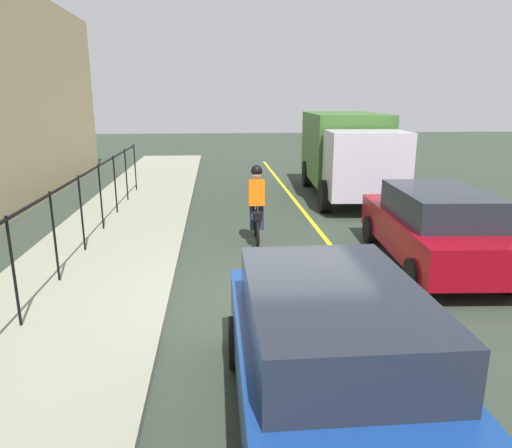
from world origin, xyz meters
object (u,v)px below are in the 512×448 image
object	(u,v)px
parked_sedan_rear	(334,366)
patrol_sedan	(434,226)
cyclist_lead	(257,205)
box_truck_background	(347,151)

from	to	relation	value
parked_sedan_rear	patrol_sedan	bearing A→B (deg)	146.05
patrol_sedan	parked_sedan_rear	xyz separation A→B (m)	(-4.78, 3.22, 0.00)
cyclist_lead	box_truck_background	size ratio (longest dim) A/B	0.27
parked_sedan_rear	box_truck_background	bearing A→B (deg)	164.05
cyclist_lead	parked_sedan_rear	distance (m)	6.58
cyclist_lead	patrol_sedan	xyz separation A→B (m)	(-1.80, -3.38, -0.09)
patrol_sedan	box_truck_background	distance (m)	7.19
patrol_sedan	parked_sedan_rear	distance (m)	5.76
box_truck_background	patrol_sedan	bearing A→B (deg)	2.51
cyclist_lead	box_truck_background	xyz separation A→B (m)	(5.35, -3.58, 0.64)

